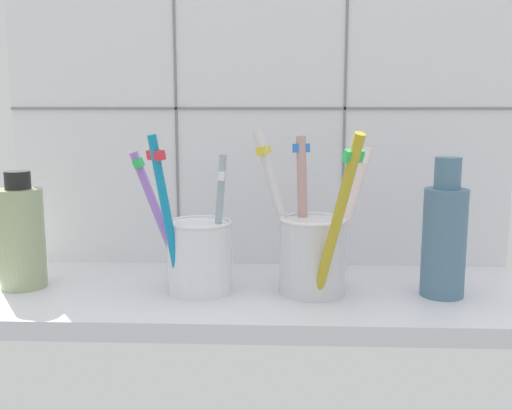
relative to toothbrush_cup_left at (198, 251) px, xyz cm
name	(u,v)px	position (x,y,z in cm)	size (l,w,h in cm)	color
counter_slab	(256,298)	(6.49, 0.83, -5.62)	(64.00, 22.00, 2.00)	silver
tile_wall_back	(260,107)	(6.49, 12.83, 15.88)	(64.00, 2.20, 45.00)	white
toothbrush_cup_left	(198,251)	(0.00, 0.00, 0.00)	(11.19, 8.57, 17.78)	white
toothbrush_cup_right	(313,248)	(12.79, 0.00, 0.52)	(13.19, 13.22, 18.28)	silver
ceramic_vase	(444,236)	(26.96, -0.29, 2.00)	(4.70, 4.70, 15.22)	slate
soap_bottle	(21,236)	(-20.29, 0.79, 1.42)	(5.16, 5.16, 13.39)	#99AB7C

